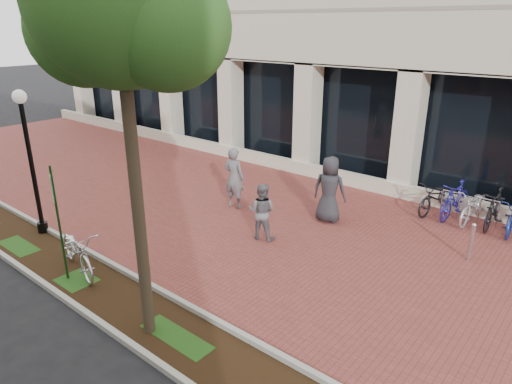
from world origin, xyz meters
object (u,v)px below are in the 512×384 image
Objects in this scene: parking_sign at (56,210)px; bike_rack_cluster at (483,207)px; street_tree at (122,10)px; pedestrian_mid at (262,211)px; pedestrian_right at (329,189)px; locked_bicycle at (77,251)px; pedestrian_left at (234,178)px; lamppost at (30,155)px; bollard at (471,242)px.

bike_rack_cluster is (6.55, 9.43, -1.19)m from parking_sign.
pedestrian_mid is at bearing 101.49° from street_tree.
pedestrian_mid is at bearing 88.26° from parking_sign.
street_tree is 3.66× the size of pedestrian_right.
locked_bicycle is 5.43m from pedestrian_left.
bollard is at bearing 31.39° from lamppost.
street_tree is 4.58× the size of pedestrian_mid.
pedestrian_mid reaches higher than bollard.
pedestrian_right is at bearing -167.95° from pedestrian_left.
pedestrian_mid reaches higher than bike_rack_cluster.
pedestrian_left is 0.98× the size of pedestrian_right.
pedestrian_right is (-0.13, 6.71, -4.77)m from street_tree.
locked_bicycle is (-3.14, 0.34, -5.22)m from street_tree.
pedestrian_right reaches higher than bike_rack_cluster.
parking_sign is at bearing -135.19° from bollard.
locked_bicycle is 1.04× the size of pedestrian_right.
bollard is 0.28× the size of bike_rack_cluster.
locked_bicycle is 9.56m from bollard.
pedestrian_left is at bearing 117.87° from street_tree.
pedestrian_mid is 0.80× the size of pedestrian_right.
lamppost is at bearing 53.12° from pedestrian_left.
pedestrian_right is 1.96× the size of bollard.
pedestrian_left is 0.55× the size of bike_rack_cluster.
street_tree is 2.03× the size of bike_rack_cluster.
parking_sign reaches higher than bike_rack_cluster.
pedestrian_mid is at bearing -154.02° from bollard.
locked_bicycle is 0.58× the size of bike_rack_cluster.
pedestrian_mid is (2.22, 4.17, 0.25)m from locked_bicycle.
bike_rack_cluster is (3.62, 2.68, -0.46)m from pedestrian_right.
street_tree reaches higher than locked_bicycle.
pedestrian_left reaches higher than pedestrian_mid.
street_tree reaches higher than pedestrian_mid.
locked_bicycle is at bearing -122.52° from bike_rack_cluster.
bike_rack_cluster is at bearing 42.11° from lamppost.
pedestrian_mid is at bearing 143.55° from pedestrian_left.
pedestrian_right is 4.03m from bollard.
pedestrian_right is at bearing -127.39° from pedestrian_mid.
pedestrian_left is at bearing -147.21° from bike_rack_cluster.
parking_sign is at bearing 83.66° from pedestrian_left.
street_tree is 11.30m from bike_rack_cluster.
bike_rack_cluster is at bearing -157.02° from pedestrian_right.
street_tree is 6.77m from pedestrian_mid.
locked_bicycle is at bearing 173.88° from street_tree.
locked_bicycle is at bearing -137.13° from bollard.
bike_rack_cluster is (9.44, 8.54, -1.73)m from lamppost.
lamppost reaches higher than bike_rack_cluster.
locked_bicycle is 7.06m from pedestrian_right.
bollard is at bearing 68.29° from parking_sign.
pedestrian_mid is 2.34m from pedestrian_right.
lamppost is 2.50× the size of pedestrian_mid.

